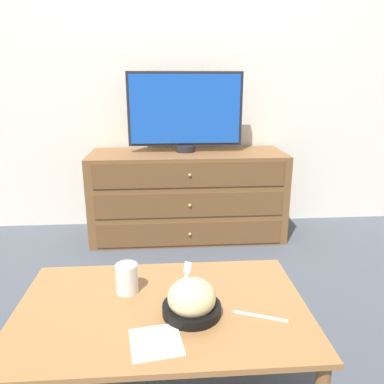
{
  "coord_description": "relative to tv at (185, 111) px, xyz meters",
  "views": [
    {
      "loc": [
        -0.13,
        -3.06,
        1.18
      ],
      "look_at": [
        -0.02,
        -1.45,
        0.7
      ],
      "focal_mm": 35.0,
      "sensor_mm": 36.0,
      "label": 1
    }
  ],
  "objects": [
    {
      "name": "dresser",
      "position": [
        0.01,
        -0.04,
        -0.63
      ],
      "size": [
        1.46,
        0.53,
        0.66
      ],
      "color": "brown",
      "rests_on": "ground_plane"
    },
    {
      "name": "wall_back",
      "position": [
        -0.02,
        0.27,
        0.33
      ],
      "size": [
        12.0,
        0.05,
        2.6
      ],
      "color": "white",
      "rests_on": "ground_plane"
    },
    {
      "name": "knife",
      "position": [
        0.16,
        -1.73,
        -0.56
      ],
      "size": [
        0.18,
        0.08,
        0.01
      ],
      "color": "white",
      "rests_on": "coffee_table"
    },
    {
      "name": "drink_cup",
      "position": [
        -0.31,
        -1.53,
        -0.51
      ],
      "size": [
        0.08,
        0.08,
        0.11
      ],
      "color": "white",
      "rests_on": "coffee_table"
    },
    {
      "name": "coffee_table",
      "position": [
        -0.18,
        -1.64,
        -0.61
      ],
      "size": [
        1.03,
        0.65,
        0.41
      ],
      "color": "#9E6B3D",
      "rests_on": "ground_plane"
    },
    {
      "name": "tv",
      "position": [
        0.0,
        0.0,
        0.0
      ],
      "size": [
        0.85,
        0.15,
        0.58
      ],
      "color": "#232328",
      "rests_on": "dresser"
    },
    {
      "name": "ground_plane",
      "position": [
        -0.02,
        0.25,
        -0.97
      ],
      "size": [
        12.0,
        12.0,
        0.0
      ],
      "primitive_type": "plane",
      "color": "#474C56"
    },
    {
      "name": "napkin",
      "position": [
        -0.19,
        -1.83,
        -0.56
      ],
      "size": [
        0.18,
        0.18,
        0.0
      ],
      "color": "silver",
      "rests_on": "coffee_table"
    },
    {
      "name": "takeout_bowl",
      "position": [
        -0.07,
        -1.69,
        -0.51
      ],
      "size": [
        0.2,
        0.2,
        0.18
      ],
      "color": "black",
      "rests_on": "coffee_table"
    }
  ]
}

